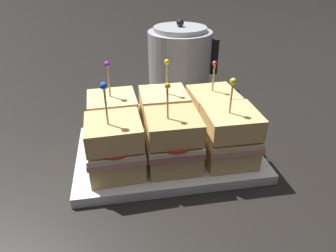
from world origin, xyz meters
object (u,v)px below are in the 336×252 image
serving_platter (168,153)px  sandwich_front_right (229,136)px  sandwich_back_left (114,120)px  sandwich_back_right (212,113)px  kettle_steel (180,59)px  sandwich_front_left (115,147)px  sandwich_front_center (172,141)px  sandwich_back_center (164,115)px

serving_platter → sandwich_front_right: 0.13m
sandwich_back_left → sandwich_back_right: 0.20m
kettle_steel → sandwich_back_left: bearing=-123.2°
serving_platter → sandwich_back_right: (0.10, 0.05, 0.06)m
sandwich_back_right → sandwich_front_left: bearing=-153.8°
serving_platter → sandwich_back_left: 0.12m
serving_platter → sandwich_front_right: bearing=-26.3°
serving_platter → sandwich_front_left: size_ratio=2.06×
serving_platter → sandwich_front_right: sandwich_front_right is taller
kettle_steel → sandwich_front_left: bearing=-116.1°
sandwich_front_center → sandwich_back_left: size_ratio=0.96×
sandwich_front_left → sandwich_front_center: 0.10m
sandwich_back_center → sandwich_back_left: bearing=-178.6°
serving_platter → sandwich_back_left: bearing=154.6°
sandwich_back_center → serving_platter: bearing=-90.3°
sandwich_front_left → kettle_steel: bearing=63.9°
sandwich_back_right → kettle_steel: (-0.01, 0.29, 0.02)m
sandwich_front_left → sandwich_back_left: 0.10m
sandwich_back_left → sandwich_front_right: bearing=-25.9°
sandwich_front_left → sandwich_back_left: sandwich_front_left is taller
serving_platter → sandwich_back_right: 0.12m
sandwich_back_left → kettle_steel: kettle_steel is taller
sandwich_back_center → sandwich_front_center: bearing=-91.3°
serving_platter → sandwich_front_left: 0.12m
sandwich_front_left → sandwich_back_center: sandwich_front_left is taller
sandwich_back_center → sandwich_back_right: sandwich_back_center is taller
kettle_steel → sandwich_front_center: bearing=-103.6°
sandwich_front_left → sandwich_front_right: 0.20m
sandwich_front_right → kettle_steel: size_ratio=0.80×
sandwich_back_right → kettle_steel: size_ratio=0.78×
sandwich_front_right → sandwich_back_center: size_ratio=0.97×
sandwich_back_center → kettle_steel: 0.30m
sandwich_front_right → serving_platter: bearing=153.7°
sandwich_front_left → sandwich_front_center: bearing=0.6°
sandwich_front_right → sandwich_back_right: (-0.00, 0.10, -0.00)m
sandwich_front_center → sandwich_front_right: 0.10m
sandwich_front_left → sandwich_front_right: size_ratio=1.05×
sandwich_front_center → kettle_steel: kettle_steel is taller
serving_platter → sandwich_back_right: size_ratio=2.23×
sandwich_front_left → sandwich_back_left: (-0.00, 0.10, -0.00)m
sandwich_back_center → kettle_steel: kettle_steel is taller
sandwich_front_center → kettle_steel: size_ratio=0.80×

